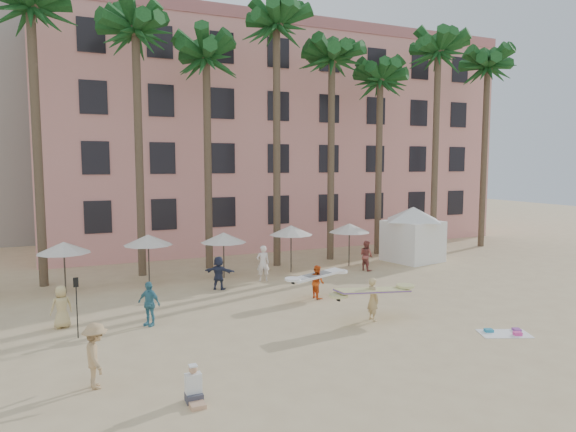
# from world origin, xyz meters

# --- Properties ---
(ground) EXTENTS (120.00, 120.00, 0.00)m
(ground) POSITION_xyz_m (0.00, 0.00, 0.00)
(ground) COLOR #D1B789
(ground) RESTS_ON ground
(pink_hotel) EXTENTS (35.00, 14.00, 16.00)m
(pink_hotel) POSITION_xyz_m (7.00, 26.00, 8.00)
(pink_hotel) COLOR #E08F88
(pink_hotel) RESTS_ON ground
(palm_row) EXTENTS (44.40, 5.40, 16.30)m
(palm_row) POSITION_xyz_m (0.51, 15.00, 12.97)
(palm_row) COLOR brown
(palm_row) RESTS_ON ground
(umbrella_row) EXTENTS (22.50, 2.70, 2.73)m
(umbrella_row) POSITION_xyz_m (-3.00, 12.50, 2.33)
(umbrella_row) COLOR #332B23
(umbrella_row) RESTS_ON ground
(cabana) EXTENTS (5.28, 5.28, 3.50)m
(cabana) POSITION_xyz_m (11.55, 12.31, 2.07)
(cabana) COLOR white
(cabana) RESTS_ON ground
(beach_towel) EXTENTS (2.05, 1.62, 0.14)m
(beach_towel) POSITION_xyz_m (5.82, -0.66, 0.03)
(beach_towel) COLOR white
(beach_towel) RESTS_ON ground
(carrier_yellow) EXTENTS (3.34, 0.96, 1.75)m
(carrier_yellow) POSITION_xyz_m (2.22, 2.72, 0.99)
(carrier_yellow) COLOR tan
(carrier_yellow) RESTS_ON ground
(carrier_white) EXTENTS (2.89, 1.30, 1.55)m
(carrier_white) POSITION_xyz_m (1.74, 6.65, 0.85)
(carrier_white) COLOR #E85518
(carrier_white) RESTS_ON ground
(beachgoers) EXTENTS (17.28, 11.51, 1.93)m
(beachgoers) POSITION_xyz_m (-3.12, 6.95, 0.89)
(beachgoers) COLOR #9A4840
(beachgoers) RESTS_ON ground
(paddle) EXTENTS (0.18, 0.04, 2.23)m
(paddle) POSITION_xyz_m (-8.67, 5.26, 1.41)
(paddle) COLOR black
(paddle) RESTS_ON ground
(seated_man) EXTENTS (0.44, 0.76, 0.99)m
(seated_man) POSITION_xyz_m (-6.03, -1.36, 0.34)
(seated_man) COLOR #3F3F4C
(seated_man) RESTS_ON ground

